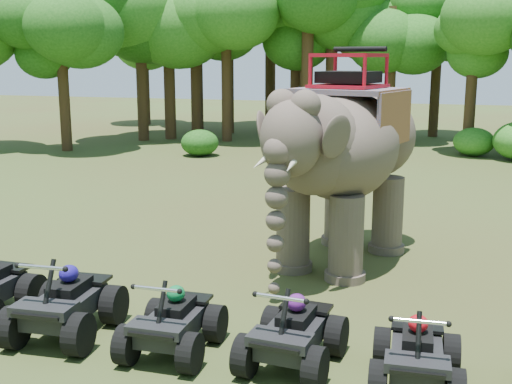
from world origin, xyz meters
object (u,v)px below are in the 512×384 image
at_px(atv_2, 173,313).
at_px(atv_3, 293,324).
at_px(elephant, 344,158).
at_px(atv_1, 65,294).
at_px(atv_4, 417,346).

bearing_deg(atv_2, atv_3, 2.59).
xyz_separation_m(elephant, atv_1, (-3.48, -5.18, -1.59)).
height_order(atv_1, atv_2, atv_1).
relative_size(atv_1, atv_2, 1.12).
xyz_separation_m(elephant, atv_3, (0.21, -5.07, -1.64)).
distance_m(atv_1, atv_2, 1.88).
relative_size(elephant, atv_4, 3.35).
height_order(atv_3, atv_4, atv_3).
height_order(atv_1, atv_4, atv_1).
bearing_deg(elephant, atv_2, -92.87).
relative_size(elephant, atv_1, 2.93).
relative_size(atv_1, atv_3, 1.09).
height_order(elephant, atv_3, elephant).
relative_size(atv_1, atv_4, 1.14).
distance_m(atv_3, atv_4, 1.74).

